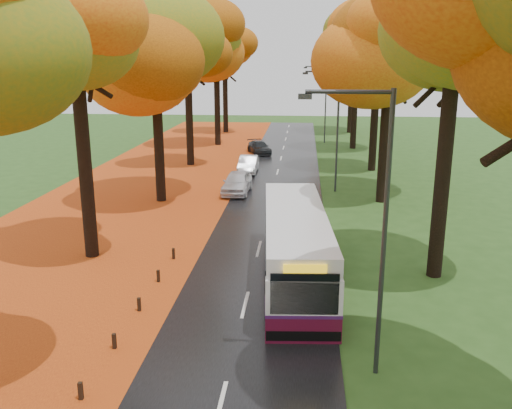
# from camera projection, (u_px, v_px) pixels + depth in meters

# --- Properties ---
(road) EXTENTS (6.50, 90.00, 0.04)m
(road) POSITION_uv_depth(u_px,v_px,m) (269.00, 209.00, 32.23)
(road) COLOR black
(road) RESTS_ON ground
(centre_line) EXTENTS (0.12, 90.00, 0.01)m
(centre_line) POSITION_uv_depth(u_px,v_px,m) (269.00, 209.00, 32.23)
(centre_line) COLOR silver
(centre_line) RESTS_ON road
(leaf_verge) EXTENTS (12.00, 90.00, 0.02)m
(leaf_verge) POSITION_uv_depth(u_px,v_px,m) (121.00, 206.00, 33.00)
(leaf_verge) COLOR maroon
(leaf_verge) RESTS_ON ground
(leaf_drift) EXTENTS (0.90, 90.00, 0.01)m
(leaf_drift) POSITION_uv_depth(u_px,v_px,m) (218.00, 208.00, 32.49)
(leaf_drift) COLOR #DB5E16
(leaf_drift) RESTS_ON road
(trees_left) EXTENTS (9.20, 74.00, 13.88)m
(trees_left) POSITION_uv_depth(u_px,v_px,m) (152.00, 44.00, 32.34)
(trees_left) COLOR black
(trees_left) RESTS_ON ground
(trees_right) EXTENTS (9.30, 74.20, 13.96)m
(trees_right) POSITION_uv_depth(u_px,v_px,m) (397.00, 41.00, 30.94)
(trees_right) COLOR black
(trees_right) RESTS_ON ground
(streetlamp_near) EXTENTS (2.45, 0.18, 8.00)m
(streetlamp_near) POSITION_uv_depth(u_px,v_px,m) (376.00, 215.00, 14.33)
(streetlamp_near) COLOR #333538
(streetlamp_near) RESTS_ON ground
(streetlamp_mid) EXTENTS (2.45, 0.18, 8.00)m
(streetlamp_mid) POSITION_uv_depth(u_px,v_px,m) (334.00, 121.00, 35.48)
(streetlamp_mid) COLOR #333538
(streetlamp_mid) RESTS_ON ground
(streetlamp_far) EXTENTS (2.45, 0.18, 8.00)m
(streetlamp_far) POSITION_uv_depth(u_px,v_px,m) (323.00, 98.00, 56.64)
(streetlamp_far) COLOR #333538
(streetlamp_far) RESTS_ON ground
(bus) EXTENTS (3.17, 10.73, 2.79)m
(bus) POSITION_uv_depth(u_px,v_px,m) (295.00, 244.00, 21.70)
(bus) COLOR #520C24
(bus) RESTS_ON road
(car_white) EXTENTS (1.85, 4.29, 1.44)m
(car_white) POSITION_uv_depth(u_px,v_px,m) (237.00, 182.00, 35.89)
(car_white) COLOR silver
(car_white) RESTS_ON road
(car_silver) EXTENTS (1.39, 3.94, 1.29)m
(car_silver) POSITION_uv_depth(u_px,v_px,m) (248.00, 164.00, 42.40)
(car_silver) COLOR #A7AAAF
(car_silver) RESTS_ON road
(car_dark) EXTENTS (2.85, 4.28, 1.15)m
(car_dark) POSITION_uv_depth(u_px,v_px,m) (259.00, 147.00, 50.86)
(car_dark) COLOR black
(car_dark) RESTS_ON road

